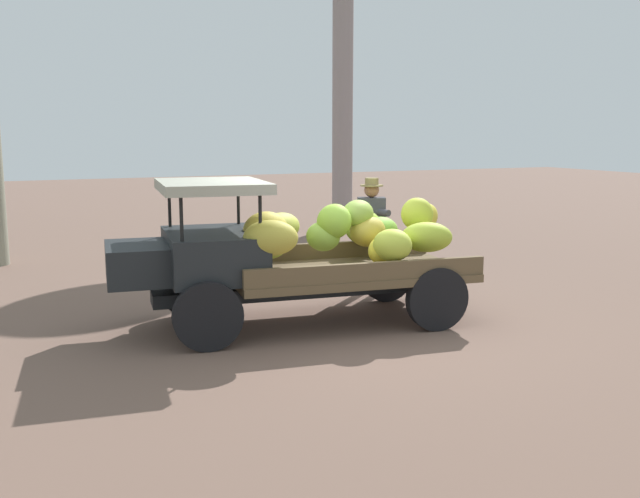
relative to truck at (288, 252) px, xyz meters
name	(u,v)px	position (x,y,z in m)	size (l,w,h in m)	color
ground_plane	(339,326)	(-0.56, 0.32, -0.93)	(60.00, 60.00, 0.00)	brown
truck	(288,252)	(0.00, 0.00, 0.00)	(4.58, 2.17, 1.83)	black
farmer	(371,228)	(-1.77, -1.12, 0.06)	(0.56, 0.52, 1.74)	#B4A99E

